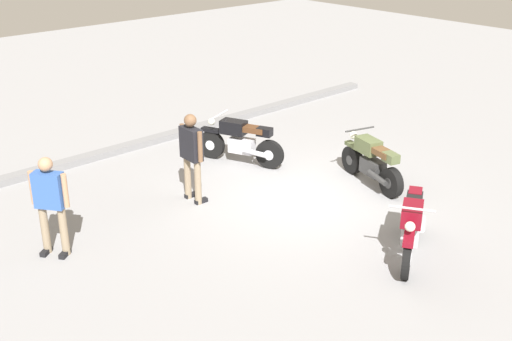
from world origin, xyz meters
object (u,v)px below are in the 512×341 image
motorcycle_black_cruiser (240,141)px  person_in_blue_shirt (50,200)px  person_in_black_shirt (192,152)px  motorcycle_olive_vintage (372,162)px  motorcycle_maroon_cruiser (411,226)px

motorcycle_black_cruiser → person_in_blue_shirt: bearing=78.6°
motorcycle_black_cruiser → person_in_blue_shirt: 4.99m
person_in_black_shirt → person_in_blue_shirt: 2.91m
motorcycle_olive_vintage → motorcycle_black_cruiser: 2.96m
motorcycle_olive_vintage → person_in_black_shirt: bearing=76.3°
motorcycle_black_cruiser → person_in_black_shirt: 2.20m
motorcycle_olive_vintage → person_in_blue_shirt: person_in_blue_shirt is taller
motorcycle_maroon_cruiser → person_in_blue_shirt: 5.86m
motorcycle_olive_vintage → motorcycle_maroon_cruiser: bearing=157.4°
person_in_black_shirt → person_in_blue_shirt: bearing=-175.4°
motorcycle_maroon_cruiser → motorcycle_olive_vintage: bearing=-160.2°
motorcycle_olive_vintage → person_in_black_shirt: 3.71m
motorcycle_black_cruiser → person_in_blue_shirt: (-4.87, -0.98, 0.46)m
person_in_blue_shirt → motorcycle_black_cruiser: bearing=155.3°
motorcycle_maroon_cruiser → motorcycle_black_cruiser: (0.55, 4.91, 0.00)m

